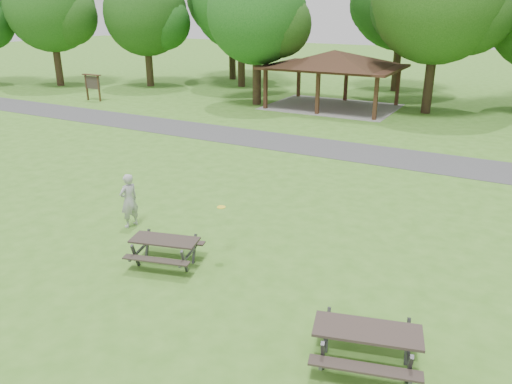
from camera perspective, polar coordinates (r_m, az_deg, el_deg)
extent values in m
plane|color=#407722|center=(12.95, -12.64, -10.16)|extent=(160.00, 160.00, 0.00)
cube|color=#404043|center=(24.35, 9.25, 4.83)|extent=(120.00, 3.20, 0.02)
cube|color=#321D12|center=(33.65, 1.09, 11.67)|extent=(0.22, 0.22, 2.60)
cube|color=#3C2216|center=(38.47, 4.90, 12.73)|extent=(0.22, 0.22, 2.60)
cube|color=#372014|center=(32.13, 7.06, 11.10)|extent=(0.22, 0.22, 2.60)
cube|color=#3E2216|center=(37.15, 10.24, 12.20)|extent=(0.22, 0.22, 2.60)
cube|color=#351E13|center=(30.98, 13.52, 10.34)|extent=(0.22, 0.22, 2.60)
cube|color=#3A2115|center=(36.16, 15.90, 11.53)|extent=(0.22, 0.22, 2.60)
cube|color=#371F16|center=(34.44, 8.89, 13.96)|extent=(8.60, 6.60, 0.16)
pyramid|color=black|center=(34.38, 8.95, 14.92)|extent=(7.01, 7.01, 1.00)
cube|color=gray|center=(34.84, 8.65, 9.61)|extent=(8.40, 6.40, 0.03)
cube|color=#311F12|center=(38.92, -18.77, 11.23)|extent=(0.10, 0.10, 1.80)
cube|color=#3B2715|center=(38.06, -17.50, 11.18)|extent=(0.10, 0.10, 1.80)
cube|color=#2E2721|center=(38.43, -18.21, 11.79)|extent=(1.40, 0.06, 0.90)
cube|color=#321E14|center=(38.36, -18.30, 12.60)|extent=(1.60, 0.30, 0.06)
cylinder|color=#322016|center=(46.94, -21.69, 13.47)|extent=(0.60, 0.60, 3.67)
sphere|color=#1B4B15|center=(46.70, -22.46, 18.97)|extent=(7.20, 7.20, 7.20)
sphere|color=#1A4413|center=(45.69, -20.66, 18.28)|extent=(4.68, 4.68, 4.68)
sphere|color=#154814|center=(47.69, -23.72, 18.15)|extent=(4.32, 4.32, 4.32)
cylinder|color=#312316|center=(44.48, -12.10, 13.89)|extent=(0.60, 0.60, 3.32)
sphere|color=#194413|center=(44.22, -12.52, 19.31)|extent=(6.80, 6.80, 6.80)
sphere|color=#164A15|center=(43.49, -10.57, 18.53)|extent=(4.42, 4.42, 4.42)
sphere|color=#214D16|center=(44.97, -14.04, 18.55)|extent=(4.08, 4.08, 4.08)
cylinder|color=black|center=(43.27, -1.68, 14.49)|extent=(0.60, 0.60, 3.85)
sphere|color=#164F16|center=(43.03, -1.75, 20.93)|extent=(7.80, 7.80, 7.80)
sphere|color=#204E16|center=(42.44, 0.66, 19.89)|extent=(5.07, 5.07, 5.07)
sphere|color=#1B4F16|center=(43.66, -3.77, 20.12)|extent=(4.68, 4.68, 4.68)
cylinder|color=#2E2114|center=(35.23, 0.10, 12.82)|extent=(0.60, 0.60, 3.50)
sphere|color=#174F16|center=(34.91, 0.10, 19.70)|extent=(6.60, 6.60, 6.60)
sphere|color=#1B4112|center=(34.52, 2.64, 18.58)|extent=(4.29, 4.29, 4.29)
sphere|color=#184D16|center=(35.40, -2.05, 18.90)|extent=(3.96, 3.96, 3.96)
cylinder|color=black|center=(33.97, 19.17, 11.87)|extent=(0.60, 0.60, 4.02)
sphere|color=#1C4413|center=(33.71, 23.29, 18.54)|extent=(5.20, 5.20, 5.20)
sphere|color=#134012|center=(33.78, 17.21, 19.59)|extent=(4.80, 4.80, 4.80)
cylinder|color=black|center=(47.76, -2.73, 15.37)|extent=(0.60, 0.60, 4.38)
sphere|color=#1F4914|center=(46.92, -0.61, 20.66)|extent=(5.20, 5.20, 5.20)
sphere|color=#194614|center=(48.25, -4.70, 20.83)|extent=(4.80, 4.80, 4.80)
cylinder|color=black|center=(42.54, 15.77, 13.84)|extent=(0.60, 0.60, 4.13)
sphere|color=#194714|center=(42.23, 18.96, 19.31)|extent=(5.20, 5.20, 5.20)
sphere|color=#154714|center=(42.50, 14.09, 20.04)|extent=(4.80, 4.80, 4.80)
cube|color=#2D2520|center=(13.39, -10.41, -5.41)|extent=(1.90, 1.14, 0.05)
cube|color=#2C2520|center=(13.05, -11.35, -7.65)|extent=(1.78, 0.71, 0.04)
cube|color=#312723|center=(14.00, -9.39, -5.48)|extent=(1.78, 0.71, 0.04)
cube|color=#39393C|center=(13.53, -13.61, -7.10)|extent=(0.15, 0.37, 0.77)
cube|color=#444446|center=(14.12, -12.28, -5.76)|extent=(0.15, 0.37, 0.77)
cube|color=#3D3E40|center=(13.81, -12.94, -6.31)|extent=(0.43, 1.41, 0.05)
cube|color=#464649|center=(13.01, -8.17, -7.88)|extent=(0.15, 0.37, 0.77)
cube|color=#454548|center=(13.62, -7.04, -6.45)|extent=(0.15, 0.37, 0.77)
cube|color=#454548|center=(13.30, -7.60, -7.03)|extent=(0.43, 1.41, 0.05)
cube|color=#2F2622|center=(9.88, 12.64, -15.19)|extent=(2.14, 1.28, 0.06)
cube|color=#2D2521|center=(9.56, 12.34, -19.09)|extent=(2.01, 0.79, 0.04)
cube|color=#2B231F|center=(10.62, 12.61, -14.59)|extent=(2.01, 0.79, 0.04)
cube|color=#404043|center=(9.81, 7.63, -18.12)|extent=(0.17, 0.42, 0.87)
cube|color=#464649|center=(10.48, 8.17, -15.30)|extent=(0.17, 0.42, 0.87)
cube|color=#474649|center=(10.12, 7.92, -16.51)|extent=(0.48, 1.59, 0.06)
cube|color=#3C3C3F|center=(9.84, 17.09, -18.86)|extent=(0.17, 0.42, 0.87)
cube|color=#3D3D3F|center=(10.50, 16.90, -15.99)|extent=(0.17, 0.42, 0.87)
cube|color=#444447|center=(10.15, 17.01, -17.23)|extent=(0.48, 1.59, 0.06)
cylinder|color=yellow|center=(13.20, -3.99, -1.73)|extent=(0.27, 0.27, 0.02)
imported|color=#A6A6A8|center=(15.87, -14.32, -0.96)|extent=(0.53, 0.70, 1.72)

